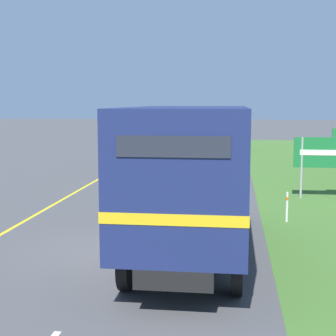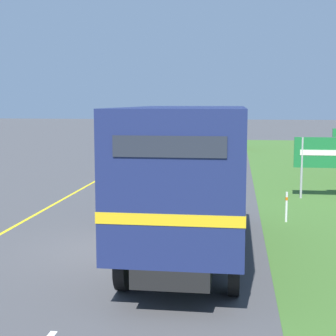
# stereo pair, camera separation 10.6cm
# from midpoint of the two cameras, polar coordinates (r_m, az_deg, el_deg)

# --- Properties ---
(ground_plane) EXTENTS (200.00, 200.00, 0.00)m
(ground_plane) POSITION_cam_midpoint_polar(r_m,az_deg,el_deg) (13.24, -5.50, -9.04)
(ground_plane) COLOR #444447
(edge_line_yellow) EXTENTS (0.12, 56.45, 0.01)m
(edge_line_yellow) POSITION_cam_midpoint_polar(r_m,az_deg,el_deg) (24.41, -8.35, -1.52)
(edge_line_yellow) COLOR yellow
(edge_line_yellow) RESTS_ON ground
(centre_dash_near) EXTENTS (0.12, 2.60, 0.01)m
(centre_dash_near) POSITION_cam_midpoint_polar(r_m,az_deg,el_deg) (13.80, -4.94, -8.34)
(centre_dash_near) COLOR white
(centre_dash_near) RESTS_ON ground
(centre_dash_mid_a) EXTENTS (0.12, 2.60, 0.01)m
(centre_dash_mid_a) POSITION_cam_midpoint_polar(r_m,az_deg,el_deg) (20.13, -0.96, -3.33)
(centre_dash_mid_a) COLOR white
(centre_dash_mid_a) RESTS_ON ground
(centre_dash_mid_b) EXTENTS (0.12, 2.60, 0.01)m
(centre_dash_mid_b) POSITION_cam_midpoint_polar(r_m,az_deg,el_deg) (26.60, 1.09, -0.72)
(centre_dash_mid_b) COLOR white
(centre_dash_mid_b) RESTS_ON ground
(centre_dash_far) EXTENTS (0.12, 2.60, 0.01)m
(centre_dash_far) POSITION_cam_midpoint_polar(r_m,az_deg,el_deg) (33.11, 2.33, 0.86)
(centre_dash_far) COLOR white
(centre_dash_far) RESTS_ON ground
(centre_dash_farthest) EXTENTS (0.12, 2.60, 0.01)m
(centre_dash_farthest) POSITION_cam_midpoint_polar(r_m,az_deg,el_deg) (39.66, 3.16, 1.92)
(centre_dash_farthest) COLOR white
(centre_dash_farthest) RESTS_ON ground
(horse_trailer_truck) EXTENTS (2.56, 8.05, 3.61)m
(horse_trailer_truck) POSITION_cam_midpoint_polar(r_m,az_deg,el_deg) (12.25, 2.33, -0.72)
(horse_trailer_truck) COLOR black
(horse_trailer_truck) RESTS_ON ground
(lead_car_white) EXTENTS (1.80, 4.03, 1.94)m
(lead_car_white) POSITION_cam_midpoint_polar(r_m,az_deg,el_deg) (27.09, -3.03, 1.49)
(lead_car_white) COLOR black
(lead_car_white) RESTS_ON ground
(lead_car_red_ahead) EXTENTS (1.80, 4.48, 2.05)m
(lead_car_red_ahead) POSITION_cam_midpoint_polar(r_m,az_deg,el_deg) (41.49, 5.97, 3.55)
(lead_car_red_ahead) COLOR black
(lead_car_red_ahead) RESTS_ON ground
(highway_sign) EXTENTS (2.08, 0.09, 2.72)m
(highway_sign) POSITION_cam_midpoint_polar(r_m,az_deg,el_deg) (20.62, 16.61, 1.47)
(highway_sign) COLOR #9E9EA3
(highway_sign) RESTS_ON ground
(delineator_post) EXTENTS (0.08, 0.08, 0.95)m
(delineator_post) POSITION_cam_midpoint_polar(r_m,az_deg,el_deg) (16.48, 12.87, -4.12)
(delineator_post) COLOR white
(delineator_post) RESTS_ON ground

